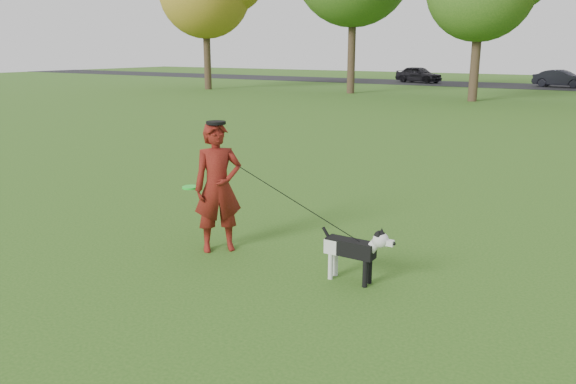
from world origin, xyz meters
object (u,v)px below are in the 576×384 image
Objects in this scene: dog at (356,248)px; car_mid at (561,79)px; car_left at (419,74)px; man at (218,188)px.

dog is 39.93m from car_mid.
car_mid is at bearing -74.71° from car_left.
dog is at bearing -146.41° from car_left.
car_left reaches higher than car_mid.
dog is 0.25× the size of car_left.
car_left is at bearing 108.30° from dog.
man reaches higher than dog.
car_mid is at bearing 93.54° from dog.
car_left is at bearing 58.13° from man.
man reaches higher than car_left.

